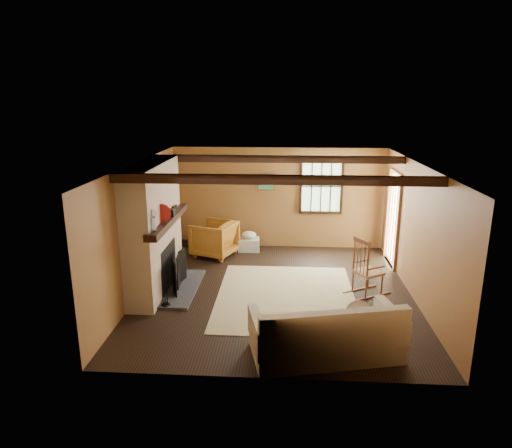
# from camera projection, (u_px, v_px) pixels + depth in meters

# --- Properties ---
(ground) EXTENTS (5.50, 5.50, 0.00)m
(ground) POSITION_uv_depth(u_px,v_px,m) (275.00, 292.00, 8.54)
(ground) COLOR black
(ground) RESTS_ON ground
(room_envelope) EXTENTS (5.02, 5.52, 2.44)m
(room_envelope) POSITION_uv_depth(u_px,v_px,m) (289.00, 204.00, 8.34)
(room_envelope) COLOR #965E35
(room_envelope) RESTS_ON ground
(fireplace) EXTENTS (1.02, 2.30, 2.40)m
(fireplace) POSITION_uv_depth(u_px,v_px,m) (155.00, 233.00, 8.39)
(fireplace) COLOR brown
(fireplace) RESTS_ON ground
(rug) EXTENTS (2.50, 3.00, 0.01)m
(rug) POSITION_uv_depth(u_px,v_px,m) (286.00, 296.00, 8.34)
(rug) COLOR tan
(rug) RESTS_ON ground
(rocking_chair) EXTENTS (0.89, 0.76, 1.09)m
(rocking_chair) POSITION_uv_depth(u_px,v_px,m) (366.00, 270.00, 8.33)
(rocking_chair) COLOR tan
(rocking_chair) RESTS_ON ground
(sofa) EXTENTS (2.22, 1.35, 0.84)m
(sofa) POSITION_uv_depth(u_px,v_px,m) (327.00, 337.00, 6.33)
(sofa) COLOR beige
(sofa) RESTS_ON ground
(firewood_pile) EXTENTS (0.62, 0.11, 0.22)m
(firewood_pile) POSITION_uv_depth(u_px,v_px,m) (192.00, 242.00, 11.10)
(firewood_pile) COLOR brown
(firewood_pile) RESTS_ON ground
(laundry_basket) EXTENTS (0.53, 0.42, 0.30)m
(laundry_basket) POSITION_uv_depth(u_px,v_px,m) (249.00, 245.00, 10.81)
(laundry_basket) COLOR silver
(laundry_basket) RESTS_ON ground
(basket_pillow) EXTENTS (0.41, 0.36, 0.18)m
(basket_pillow) POSITION_uv_depth(u_px,v_px,m) (249.00, 235.00, 10.75)
(basket_pillow) COLOR beige
(basket_pillow) RESTS_ON laundry_basket
(armchair) EXTENTS (1.14, 1.12, 0.81)m
(armchair) POSITION_uv_depth(u_px,v_px,m) (214.00, 239.00, 10.40)
(armchair) COLOR #BF6026
(armchair) RESTS_ON ground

